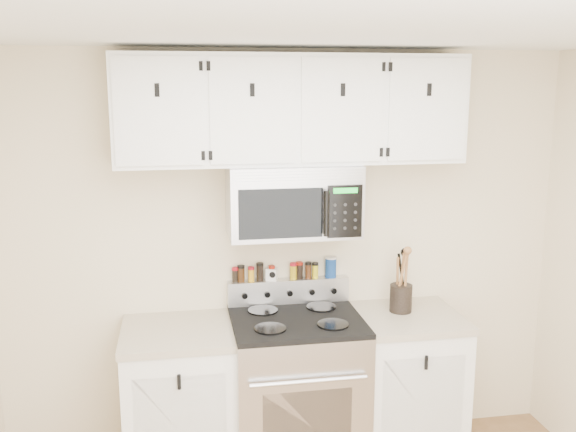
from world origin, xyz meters
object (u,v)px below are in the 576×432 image
object	(u,v)px
range	(297,391)
salt_canister	(331,267)
microwave	(293,200)
utensil_crock	(401,296)

from	to	relation	value
range	salt_canister	bearing A→B (deg)	46.20
salt_canister	microwave	bearing A→B (deg)	-150.08
microwave	utensil_crock	distance (m)	0.90
utensil_crock	salt_canister	bearing A→B (deg)	152.68
microwave	utensil_crock	size ratio (longest dim) A/B	1.92
utensil_crock	microwave	bearing A→B (deg)	175.84
range	salt_canister	xyz separation A→B (m)	(0.27, 0.28, 0.68)
microwave	utensil_crock	xyz separation A→B (m)	(0.66, -0.05, -0.61)
range	microwave	bearing A→B (deg)	89.77
range	microwave	size ratio (longest dim) A/B	1.45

